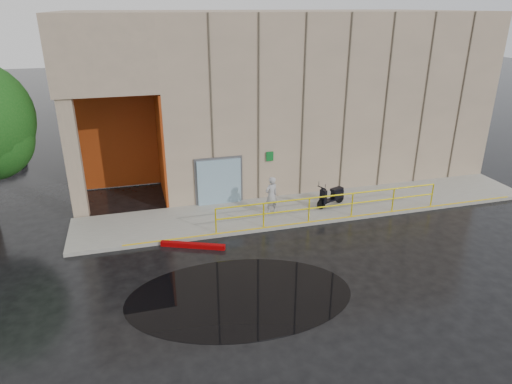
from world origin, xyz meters
TOP-DOWN VIEW (x-y plane):
  - ground at (0.00, 0.00)m, footprint 120.00×120.00m
  - sidewalk at (4.00, 4.50)m, footprint 20.00×3.00m
  - building at (5.10, 10.98)m, footprint 20.00×10.17m
  - guardrail at (4.25, 3.15)m, footprint 9.56×0.06m
  - person at (2.06, 4.26)m, footprint 0.68×0.56m
  - scooter at (4.81, 4.34)m, footprint 1.58×0.99m
  - red_curb at (-1.50, 2.50)m, footprint 2.28×1.11m
  - puddle at (-0.55, -0.90)m, footprint 7.37×5.00m

SIDE VIEW (x-z plane):
  - ground at x=0.00m, z-range 0.00..0.00m
  - puddle at x=-0.55m, z-range 0.00..0.01m
  - sidewalk at x=4.00m, z-range 0.00..0.15m
  - red_curb at x=-1.50m, z-range 0.00..0.18m
  - guardrail at x=4.25m, z-range 0.16..1.19m
  - scooter at x=4.81m, z-range 0.24..1.43m
  - person at x=2.06m, z-range 0.15..1.77m
  - building at x=5.10m, z-range 0.21..8.21m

